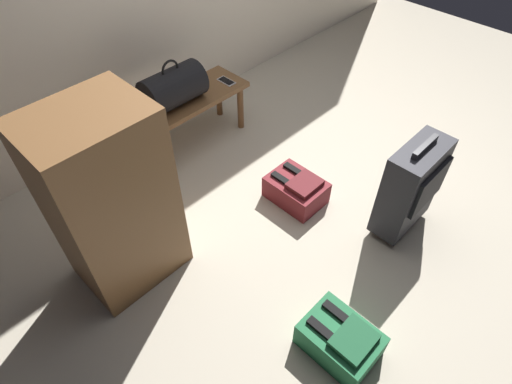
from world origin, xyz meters
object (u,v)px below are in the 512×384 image
duffel_bag_black (173,88)px  backpack_green (340,340)px  suitcase_upright_charcoal (411,187)px  side_cabinet (112,203)px  cell_phone (226,81)px  bench (185,107)px  backpack_maroon (296,189)px

duffel_bag_black → backpack_green: (-0.45, -1.84, -0.45)m
suitcase_upright_charcoal → side_cabinet: (-1.39, 0.98, 0.20)m
cell_phone → bench: bearing=172.9°
cell_phone → side_cabinet: bearing=-156.2°
bench → suitcase_upright_charcoal: size_ratio=1.47×
backpack_maroon → backpack_green: bearing=-127.6°
suitcase_upright_charcoal → backpack_green: (-0.95, -0.22, -0.26)m
bench → backpack_maroon: (0.13, -0.99, -0.26)m
duffel_bag_black → cell_phone: 0.47m
suitcase_upright_charcoal → backpack_green: 1.00m
side_cabinet → backpack_green: bearing=-69.8°
duffel_bag_black → bench: bearing=0.0°
cell_phone → backpack_maroon: 1.03m
backpack_green → side_cabinet: bearing=110.2°
cell_phone → backpack_maroon: cell_phone is taller
duffel_bag_black → suitcase_upright_charcoal: size_ratio=0.65×
bench → suitcase_upright_charcoal: 1.67m
duffel_bag_black → backpack_maroon: size_ratio=1.16×
cell_phone → backpack_green: cell_phone is taller
suitcase_upright_charcoal → backpack_green: size_ratio=1.79×
bench → suitcase_upright_charcoal: suitcase_upright_charcoal is taller
duffel_bag_black → backpack_maroon: duffel_bag_black is taller
backpack_maroon → duffel_bag_black: bearing=101.6°
duffel_bag_black → suitcase_upright_charcoal: duffel_bag_black is taller
side_cabinet → bench: bearing=33.5°
backpack_maroon → cell_phone: bearing=75.2°
bench → duffel_bag_black: (-0.07, -0.00, 0.20)m
backpack_green → backpack_maroon: (0.65, 0.85, 0.00)m
duffel_bag_black → side_cabinet: (-0.89, -0.64, 0.00)m
cell_phone → suitcase_upright_charcoal: (0.04, -1.57, -0.07)m
backpack_green → side_cabinet: (-0.44, 1.20, 0.46)m
bench → backpack_maroon: size_ratio=2.63×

